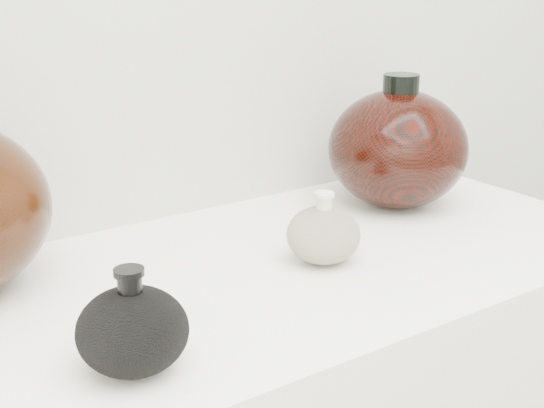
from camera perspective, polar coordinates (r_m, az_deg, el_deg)
black_gourd_vase at (r=0.76m, az=-10.45°, el=-9.31°), size 0.14×0.14×0.11m
cream_gourd_vase at (r=1.00m, az=3.89°, el=-2.28°), size 0.12×0.12×0.10m
right_round_pot at (r=1.23m, az=9.44°, el=4.17°), size 0.27×0.27×0.21m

